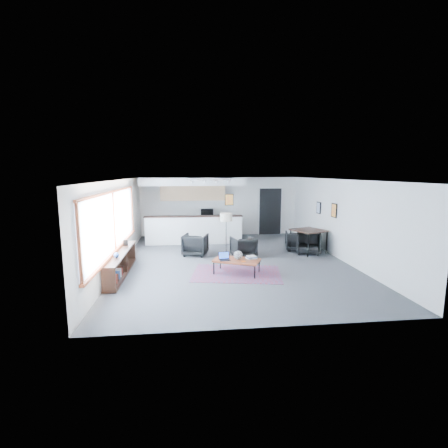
{
  "coord_description": "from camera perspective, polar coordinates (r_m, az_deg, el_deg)",
  "views": [
    {
      "loc": [
        -1.42,
        -9.96,
        2.82
      ],
      "look_at": [
        -0.26,
        0.4,
        1.15
      ],
      "focal_mm": 26.0,
      "sensor_mm": 36.0,
      "label": 1
    }
  ],
  "objects": [
    {
      "name": "wall_art_upper",
      "position": [
        12.72,
        16.3,
        2.76
      ],
      "size": [
        0.03,
        0.34,
        0.44
      ],
      "color": "black",
      "rests_on": "room"
    },
    {
      "name": "room",
      "position": [
        10.18,
        1.73,
        0.48
      ],
      "size": [
        7.02,
        9.02,
        2.62
      ],
      "color": "#454548",
      "rests_on": "ground"
    },
    {
      "name": "kitchenette",
      "position": [
        13.75,
        -5.42,
        3.02
      ],
      "size": [
        4.2,
        1.96,
        2.6
      ],
      "color": "white",
      "rests_on": "floor"
    },
    {
      "name": "floor_lamp",
      "position": [
        11.04,
        0.39,
        0.94
      ],
      "size": [
        0.54,
        0.54,
        1.45
      ],
      "rotation": [
        0.0,
        0.0,
        -0.38
      ],
      "color": "black",
      "rests_on": "floor"
    },
    {
      "name": "laptop",
      "position": [
        9.07,
        0.04,
        -5.93
      ],
      "size": [
        0.32,
        0.27,
        0.21
      ],
      "rotation": [
        0.0,
        0.0,
        0.11
      ],
      "color": "black",
      "rests_on": "coffee_table"
    },
    {
      "name": "wall_art_lower",
      "position": [
        11.53,
        18.78,
        2.27
      ],
      "size": [
        0.03,
        0.38,
        0.48
      ],
      "color": "black",
      "rests_on": "room"
    },
    {
      "name": "console",
      "position": [
        9.45,
        -17.72,
        -6.68
      ],
      "size": [
        0.35,
        3.0,
        0.8
      ],
      "color": "black",
      "rests_on": "floor"
    },
    {
      "name": "dining_chair_near",
      "position": [
        11.74,
        14.66,
        -3.33
      ],
      "size": [
        0.88,
        0.85,
        0.71
      ],
      "primitive_type": "imported",
      "rotation": [
        0.0,
        0.0,
        -0.36
      ],
      "color": "black",
      "rests_on": "floor"
    },
    {
      "name": "track_light",
      "position": [
        12.19,
        -2.48,
        7.7
      ],
      "size": [
        1.6,
        0.07,
        0.15
      ],
      "color": "silver",
      "rests_on": "room"
    },
    {
      "name": "ceramic_pot",
      "position": [
        9.08,
        2.5,
        -5.51
      ],
      "size": [
        0.25,
        0.25,
        0.25
      ],
      "rotation": [
        0.0,
        0.0,
        0.42
      ],
      "color": "gray",
      "rests_on": "coffee_table"
    },
    {
      "name": "coffee_table",
      "position": [
        9.13,
        2.27,
        -6.44
      ],
      "size": [
        1.42,
        1.13,
        0.41
      ],
      "rotation": [
        0.0,
        0.0,
        -0.42
      ],
      "color": "brown",
      "rests_on": "floor"
    },
    {
      "name": "doorway",
      "position": [
        14.96,
        8.08,
        2.29
      ],
      "size": [
        1.1,
        0.12,
        2.15
      ],
      "color": "black",
      "rests_on": "room"
    },
    {
      "name": "coaster",
      "position": [
        8.94,
        3.44,
        -6.56
      ],
      "size": [
        0.12,
        0.12,
        0.01
      ],
      "rotation": [
        0.0,
        0.0,
        0.09
      ],
      "color": "#E5590C",
      "rests_on": "coffee_table"
    },
    {
      "name": "window",
      "position": [
        9.39,
        -18.85,
        0.22
      ],
      "size": [
        0.1,
        5.95,
        1.66
      ],
      "color": "#8CBFFF",
      "rests_on": "room"
    },
    {
      "name": "dining_chair_far",
      "position": [
        12.16,
        12.52,
        -3.02
      ],
      "size": [
        0.73,
        0.7,
        0.63
      ],
      "primitive_type": "imported",
      "rotation": [
        0.0,
        0.0,
        2.91
      ],
      "color": "black",
      "rests_on": "floor"
    },
    {
      "name": "microwave",
      "position": [
        14.24,
        -3.0,
        2.18
      ],
      "size": [
        0.55,
        0.33,
        0.36
      ],
      "primitive_type": "imported",
      "rotation": [
        0.0,
        0.0,
        -0.06
      ],
      "color": "black",
      "rests_on": "kitchenette"
    },
    {
      "name": "armchair_right",
      "position": [
        10.93,
        3.43,
        -3.85
      ],
      "size": [
        0.87,
        0.83,
        0.75
      ],
      "primitive_type": "imported",
      "rotation": [
        0.0,
        0.0,
        3.37
      ],
      "color": "black",
      "rests_on": "floor"
    },
    {
      "name": "armchair_left",
      "position": [
        11.18,
        -5.08,
        -3.45
      ],
      "size": [
        0.95,
        0.92,
        0.8
      ],
      "primitive_type": "imported",
      "rotation": [
        0.0,
        0.0,
        2.86
      ],
      "color": "black",
      "rests_on": "floor"
    },
    {
      "name": "dining_table",
      "position": [
        11.75,
        14.66,
        -1.32
      ],
      "size": [
        1.3,
        1.3,
        0.83
      ],
      "rotation": [
        0.0,
        0.0,
        0.42
      ],
      "color": "black",
      "rests_on": "floor"
    },
    {
      "name": "kilim_rug",
      "position": [
        9.23,
        2.25,
        -8.68
      ],
      "size": [
        2.7,
        2.07,
        0.01
      ],
      "rotation": [
        0.0,
        0.0,
        -0.18
      ],
      "color": "#5B314A",
      "rests_on": "floor"
    },
    {
      "name": "book_stack",
      "position": [
        9.22,
        4.83,
        -5.85
      ],
      "size": [
        0.32,
        0.29,
        0.08
      ],
      "rotation": [
        0.0,
        0.0,
        0.28
      ],
      "color": "silver",
      "rests_on": "coffee_table"
    }
  ]
}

